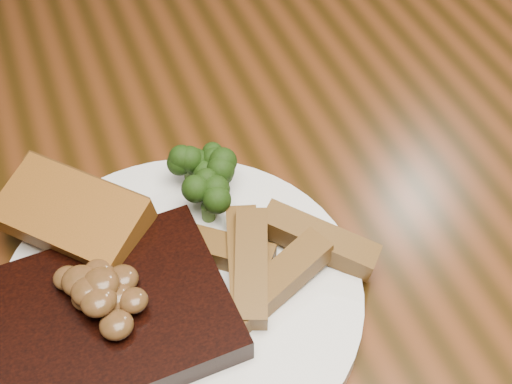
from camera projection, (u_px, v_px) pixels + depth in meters
The scene contains 8 objects.
dining_table at pixel (259, 269), 0.69m from camera, with size 1.60×0.90×0.75m.
chair_far at pixel (1, 75), 1.19m from camera, with size 0.47×0.47×0.83m.
plate at pixel (182, 298), 0.55m from camera, with size 0.28×0.28×0.01m, color white.
steak at pixel (105, 319), 0.52m from camera, with size 0.18×0.14×0.03m, color black.
mushroom_pile at pixel (104, 292), 0.50m from camera, with size 0.07×0.07×0.03m, color brown, non-canonical shape.
garlic_bread at pixel (77, 231), 0.57m from camera, with size 0.11×0.06×0.03m, color brown.
potato_wedges at pixel (269, 263), 0.55m from camera, with size 0.12×0.12×0.02m, color brown, non-canonical shape.
broccoli_cluster at pixel (218, 185), 0.59m from camera, with size 0.07×0.07×0.04m, color #17340B, non-canonical shape.
Camera 1 is at (-0.14, -0.37, 1.23)m, focal length 50.00 mm.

